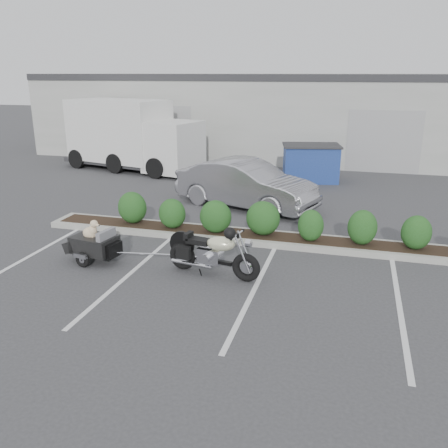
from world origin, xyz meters
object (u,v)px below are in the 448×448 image
(pet_trailer, at_px, (94,244))
(dumpster, at_px, (311,163))
(sedan, at_px, (246,184))
(delivery_truck, at_px, (132,137))
(motorcycle, at_px, (213,254))

(pet_trailer, xyz_separation_m, dumpster, (3.82, 9.70, 0.30))
(pet_trailer, bearing_deg, sedan, 76.86)
(dumpster, xyz_separation_m, delivery_truck, (-7.68, 0.26, 0.70))
(sedan, bearing_deg, delivery_truck, 71.92)
(dumpster, bearing_deg, sedan, -121.86)
(pet_trailer, xyz_separation_m, delivery_truck, (-3.86, 9.96, 1.00))
(sedan, relative_size, dumpster, 1.86)
(delivery_truck, bearing_deg, pet_trailer, -54.93)
(sedan, height_order, delivery_truck, delivery_truck)
(sedan, distance_m, dumpster, 4.65)
(motorcycle, relative_size, dumpster, 0.86)
(motorcycle, distance_m, dumpster, 9.79)
(pet_trailer, bearing_deg, motorcycle, 9.22)
(motorcycle, height_order, delivery_truck, delivery_truck)
(delivery_truck, bearing_deg, motorcycle, -42.49)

